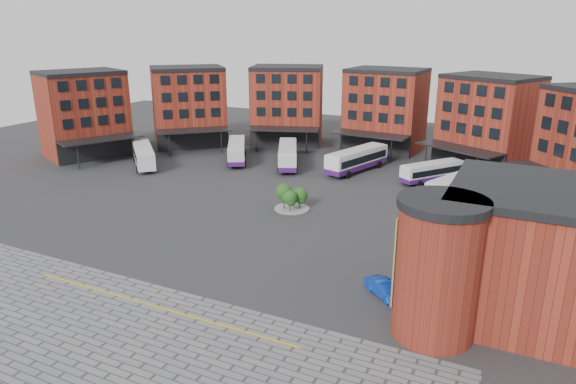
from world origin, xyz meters
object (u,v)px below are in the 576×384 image
at_px(tree_island, 291,196).
at_px(bus_f, 458,186).
at_px(bus_c, 288,155).
at_px(bus_b, 237,151).
at_px(bus_a, 144,154).
at_px(bus_e, 432,171).
at_px(blue_car, 385,289).
at_px(bus_d, 357,159).

distance_m(tree_island, bus_f, 22.24).
bearing_deg(bus_c, bus_b, 159.84).
bearing_deg(bus_a, bus_e, -30.57).
height_order(bus_e, blue_car, bus_e).
xyz_separation_m(bus_b, bus_d, (20.29, 2.66, 0.14)).
bearing_deg(tree_island, bus_a, 164.65).
height_order(bus_d, bus_e, bus_d).
height_order(bus_c, blue_car, bus_c).
relative_size(bus_c, bus_e, 1.28).
relative_size(bus_c, blue_car, 2.96).
relative_size(bus_c, bus_f, 1.06).
bearing_deg(bus_d, bus_a, -141.70).
relative_size(bus_c, bus_d, 0.96).
distance_m(bus_b, bus_f, 36.80).
distance_m(bus_d, bus_f, 17.75).
bearing_deg(bus_b, bus_a, -171.99).
bearing_deg(bus_e, blue_car, -48.71).
bearing_deg(bus_c, blue_car, -78.27).
bearing_deg(blue_car, tree_island, 84.63).
relative_size(bus_b, bus_f, 0.99).
height_order(bus_d, bus_f, bus_d).
bearing_deg(bus_d, blue_car, -50.19).
bearing_deg(bus_d, bus_c, -152.58).
bearing_deg(bus_f, bus_a, -151.78).
relative_size(bus_a, blue_car, 2.44).
xyz_separation_m(tree_island, bus_d, (1.67, 20.37, 0.18)).
height_order(tree_island, bus_b, tree_island).
relative_size(bus_a, bus_f, 0.88).
distance_m(bus_e, bus_f, 7.97).
xyz_separation_m(tree_island, blue_car, (16.27, -15.88, -1.07)).
distance_m(bus_d, bus_e, 11.74).
bearing_deg(bus_b, bus_c, -25.15).
height_order(bus_f, blue_car, bus_f).
bearing_deg(bus_a, bus_c, -19.45).
distance_m(bus_c, bus_f, 27.87).
xyz_separation_m(bus_b, blue_car, (34.88, -33.59, -1.11)).
xyz_separation_m(bus_d, bus_f, (16.23, -7.18, -0.17)).
distance_m(bus_b, bus_e, 32.07).
bearing_deg(bus_a, bus_f, -39.43).
xyz_separation_m(tree_island, bus_c, (-9.45, 18.50, 0.13)).
relative_size(tree_island, blue_car, 1.05).
bearing_deg(bus_e, tree_island, -87.45).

